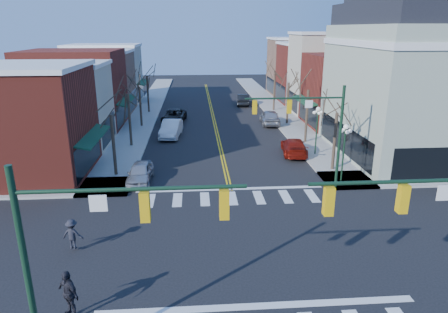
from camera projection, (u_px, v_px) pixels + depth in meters
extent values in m
plane|color=black|center=(243.00, 247.00, 20.50)|extent=(160.00, 160.00, 0.00)
cube|color=#9E9B93|center=(129.00, 143.00, 38.83)|extent=(3.50, 70.00, 0.15)
cube|color=#9E9B93|center=(306.00, 139.00, 40.08)|extent=(3.50, 70.00, 0.15)
cube|color=maroon|center=(16.00, 124.00, 29.32)|extent=(10.00, 8.50, 8.00)
cube|color=#BBB29B|center=(52.00, 108.00, 36.75)|extent=(10.00, 7.00, 7.50)
cube|color=maroon|center=(75.00, 90.00, 44.19)|extent=(10.00, 9.00, 8.50)
cube|color=#9A6F55|center=(93.00, 83.00, 52.13)|extent=(10.00, 7.50, 7.80)
cube|color=#BBB29B|center=(105.00, 75.00, 59.43)|extent=(10.00, 8.00, 8.20)
cube|color=maroon|center=(353.00, 91.00, 44.82)|extent=(10.00, 8.50, 8.00)
cube|color=#BBB29B|center=(331.00, 74.00, 51.87)|extent=(10.00, 7.00, 10.00)
cube|color=maroon|center=(314.00, 74.00, 59.22)|extent=(10.00, 8.00, 8.50)
cube|color=#9A6F55|center=(300.00, 67.00, 66.73)|extent=(10.00, 8.00, 9.00)
cube|color=#9FAB94|center=(417.00, 93.00, 33.75)|extent=(12.00, 14.00, 11.00)
cube|color=white|center=(425.00, 43.00, 32.49)|extent=(12.25, 14.25, 0.50)
cube|color=black|center=(429.00, 13.00, 31.79)|extent=(11.40, 13.40, 1.80)
cylinder|color=#14331E|center=(28.00, 280.00, 11.84)|extent=(0.20, 0.20, 7.20)
cylinder|color=#14331E|center=(132.00, 189.00, 11.21)|extent=(6.50, 0.12, 0.12)
cube|color=gold|center=(145.00, 207.00, 11.41)|extent=(0.28, 0.28, 0.90)
cube|color=gold|center=(224.00, 204.00, 11.57)|extent=(0.28, 0.28, 0.90)
cylinder|color=#14331E|center=(416.00, 181.00, 11.81)|extent=(6.50, 0.12, 0.12)
cube|color=gold|center=(403.00, 199.00, 11.95)|extent=(0.28, 0.28, 0.90)
cube|color=gold|center=(329.00, 201.00, 11.79)|extent=(0.28, 0.28, 0.90)
cylinder|color=#14331E|center=(340.00, 139.00, 26.94)|extent=(0.20, 0.20, 7.20)
cylinder|color=#14331E|center=(295.00, 98.00, 25.85)|extent=(6.50, 0.12, 0.12)
cube|color=gold|center=(289.00, 107.00, 26.00)|extent=(0.28, 0.28, 0.90)
cube|color=gold|center=(255.00, 107.00, 25.84)|extent=(0.28, 0.28, 0.90)
cylinder|color=#14331E|center=(343.00, 156.00, 28.54)|extent=(0.12, 0.12, 4.00)
sphere|color=white|center=(346.00, 127.00, 27.88)|extent=(0.36, 0.36, 0.36)
cylinder|color=#14331E|center=(316.00, 133.00, 34.71)|extent=(0.12, 0.12, 4.00)
sphere|color=white|center=(318.00, 109.00, 34.05)|extent=(0.36, 0.36, 0.36)
cylinder|color=#382B21|center=(114.00, 146.00, 29.61)|extent=(0.24, 0.24, 4.76)
cylinder|color=#382B21|center=(130.00, 121.00, 37.16)|extent=(0.24, 0.24, 5.04)
cylinder|color=#382B21|center=(141.00, 107.00, 44.83)|extent=(0.24, 0.24, 4.55)
cylinder|color=#382B21|center=(148.00, 94.00, 52.37)|extent=(0.24, 0.24, 4.90)
cylinder|color=#382B21|center=(334.00, 142.00, 30.83)|extent=(0.24, 0.24, 4.62)
cylinder|color=#382B21|center=(307.00, 117.00, 38.34)|extent=(0.24, 0.24, 5.18)
cylinder|color=#382B21|center=(288.00, 104.00, 45.98)|extent=(0.24, 0.24, 4.83)
cylinder|color=#382B21|center=(274.00, 93.00, 53.56)|extent=(0.24, 0.24, 4.97)
imported|color=#AAAAAE|center=(140.00, 173.00, 28.99)|extent=(1.77, 4.15, 1.40)
imported|color=white|center=(171.00, 129.00, 41.15)|extent=(2.34, 5.31, 1.70)
imported|color=black|center=(174.00, 116.00, 47.49)|extent=(3.07, 5.66, 1.51)
imported|color=maroon|center=(294.00, 146.00, 35.41)|extent=(2.59, 5.16, 1.44)
imported|color=#A2A2A6|center=(270.00, 117.00, 46.48)|extent=(2.30, 5.13, 1.71)
imported|color=black|center=(243.00, 100.00, 58.31)|extent=(2.27, 5.01, 1.59)
imported|color=black|center=(68.00, 293.00, 15.15)|extent=(1.17, 1.08, 1.93)
imported|color=black|center=(72.00, 234.00, 19.87)|extent=(1.09, 0.71, 1.58)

